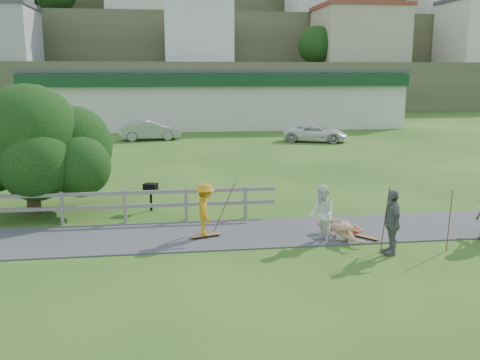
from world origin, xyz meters
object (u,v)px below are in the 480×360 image
(spectator_b, at_px, (392,222))
(car_silver, at_px, (149,130))
(bbq, at_px, (151,197))
(tree, at_px, (31,165))
(spectator_a, at_px, (322,214))
(skater_rider, at_px, (205,213))
(car_white, at_px, (315,133))
(skater_fallen, at_px, (340,229))

(spectator_b, bearing_deg, car_silver, -158.13)
(bbq, bearing_deg, tree, -162.40)
(car_silver, bearing_deg, spectator_a, -174.54)
(skater_rider, distance_m, car_white, 23.28)
(skater_rider, xyz_separation_m, spectator_a, (3.30, -0.90, 0.07))
(skater_fallen, bearing_deg, car_silver, 80.89)
(skater_fallen, xyz_separation_m, car_silver, (-6.16, 24.65, 0.39))
(skater_rider, xyz_separation_m, car_white, (9.42, 21.29, -0.16))
(spectator_b, bearing_deg, car_white, 175.58)
(skater_fallen, height_order, car_white, car_white)
(spectator_b, distance_m, car_white, 23.84)
(spectator_b, xyz_separation_m, car_white, (4.54, 23.40, -0.27))
(spectator_a, relative_size, tree, 0.29)
(spectator_a, height_order, car_white, spectator_a)
(spectator_a, xyz_separation_m, tree, (-9.05, 4.66, 0.86))
(skater_fallen, xyz_separation_m, spectator_b, (0.97, -1.40, 0.57))
(spectator_a, height_order, spectator_b, spectator_b)
(spectator_a, bearing_deg, car_white, 160.11)
(spectator_b, relative_size, tree, 0.31)
(skater_rider, xyz_separation_m, tree, (-5.75, 3.76, 0.93))
(skater_fallen, relative_size, spectator_b, 0.99)
(spectator_a, distance_m, spectator_b, 1.99)
(skater_rider, bearing_deg, car_white, -24.55)
(skater_fallen, relative_size, spectator_a, 1.05)
(skater_rider, height_order, car_silver, skater_rider)
(skater_rider, distance_m, spectator_a, 3.42)
(skater_fallen, bearing_deg, bbq, 119.91)
(skater_rider, bearing_deg, bbq, 25.00)
(spectator_b, relative_size, car_white, 0.40)
(tree, bearing_deg, car_white, 49.12)
(skater_fallen, xyz_separation_m, tree, (-9.66, 4.47, 1.39))
(spectator_b, bearing_deg, tree, -112.34)
(car_silver, xyz_separation_m, tree, (-3.50, -20.19, 1.00))
(spectator_b, bearing_deg, skater_rider, -106.83)
(car_silver, xyz_separation_m, bbq, (0.57, -20.45, -0.22))
(skater_fallen, distance_m, spectator_b, 1.80)
(skater_rider, xyz_separation_m, car_silver, (-2.25, 23.94, -0.07))
(spectator_b, height_order, tree, tree)
(skater_rider, height_order, spectator_b, spectator_b)
(spectator_a, bearing_deg, skater_fallen, 103.06)
(tree, bearing_deg, car_silver, 80.16)
(skater_rider, bearing_deg, spectator_b, -114.08)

